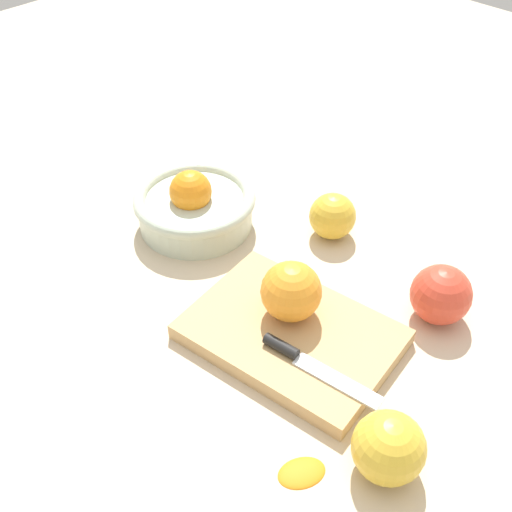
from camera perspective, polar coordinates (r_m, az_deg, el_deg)
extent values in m
plane|color=beige|center=(0.84, -0.09, -4.78)|extent=(2.40, 2.40, 0.00)
cylinder|color=beige|center=(0.97, -5.42, 3.97)|extent=(0.17, 0.17, 0.05)
torus|color=beige|center=(0.95, -5.51, 5.10)|extent=(0.18, 0.18, 0.02)
sphere|color=orange|center=(0.94, -5.86, 5.76)|extent=(0.06, 0.06, 0.06)
cube|color=tan|center=(0.80, 3.14, -6.99)|extent=(0.27, 0.21, 0.02)
sphere|color=orange|center=(0.78, 3.15, -3.17)|extent=(0.08, 0.08, 0.08)
cube|color=silver|center=(0.74, 7.25, -10.96)|extent=(0.11, 0.04, 0.00)
cylinder|color=black|center=(0.76, 2.26, -8.04)|extent=(0.05, 0.02, 0.01)
sphere|color=#D6422D|center=(0.84, 16.16, -3.33)|extent=(0.08, 0.08, 0.08)
sphere|color=gold|center=(0.68, 11.74, -16.39)|extent=(0.08, 0.08, 0.08)
sphere|color=gold|center=(0.94, 6.84, 3.55)|extent=(0.07, 0.07, 0.07)
ellipsoid|color=orange|center=(0.70, 4.10, -18.59)|extent=(0.06, 0.06, 0.01)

